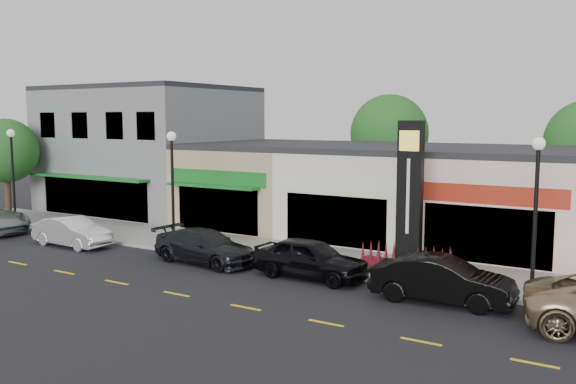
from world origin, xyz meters
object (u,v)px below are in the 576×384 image
(lamp_west_near, at_px, (172,177))
(car_black_conv, at_px, (442,280))
(lamp_west_far, at_px, (13,167))
(pylon_sign, at_px, (409,217))
(lamp_east_near, at_px, (536,201))
(car_black_sedan, at_px, (310,258))
(car_dark_sedan, at_px, (205,246))
(tree_west_sidewalk, at_px, (6,151))
(car_white_van, at_px, (72,232))

(lamp_west_near, bearing_deg, car_black_conv, -6.83)
(lamp_west_far, relative_size, pylon_sign, 0.91)
(pylon_sign, bearing_deg, lamp_east_near, -18.75)
(lamp_west_near, height_order, lamp_east_near, same)
(car_black_sedan, relative_size, car_black_conv, 0.98)
(car_dark_sedan, bearing_deg, tree_west_sidewalk, 85.19)
(lamp_west_near, relative_size, pylon_sign, 0.91)
(lamp_west_near, bearing_deg, car_white_van, -158.96)
(tree_west_sidewalk, relative_size, lamp_west_far, 1.14)
(car_white_van, bearing_deg, lamp_east_near, -83.92)
(lamp_west_near, xyz_separation_m, pylon_sign, (11.00, 1.70, -1.20))
(car_white_van, relative_size, car_dark_sedan, 0.87)
(lamp_west_far, relative_size, car_dark_sedan, 1.10)
(lamp_west_far, height_order, lamp_east_near, same)
(tree_west_sidewalk, xyz_separation_m, car_black_sedan, (23.52, -3.12, -3.41))
(pylon_sign, distance_m, car_white_van, 16.34)
(tree_west_sidewalk, xyz_separation_m, pylon_sign, (26.50, -0.30, -1.93))
(pylon_sign, distance_m, car_black_conv, 4.35)
(tree_west_sidewalk, distance_m, car_white_van, 11.84)
(lamp_west_near, distance_m, pylon_sign, 11.19)
(pylon_sign, xyz_separation_m, car_black_sedan, (-2.98, -2.82, -1.48))
(lamp_west_far, distance_m, lamp_east_near, 28.00)
(tree_west_sidewalk, bearing_deg, lamp_west_far, -29.74)
(tree_west_sidewalk, height_order, lamp_east_near, tree_west_sidewalk)
(car_black_sedan, bearing_deg, tree_west_sidewalk, 84.53)
(lamp_west_near, distance_m, lamp_east_near, 16.00)
(car_black_sedan, bearing_deg, car_white_van, 95.42)
(pylon_sign, height_order, car_black_conv, pylon_sign)
(lamp_west_far, bearing_deg, tree_west_sidewalk, 150.26)
(lamp_west_near, xyz_separation_m, car_white_van, (-4.87, -1.87, -2.76))
(tree_west_sidewalk, relative_size, pylon_sign, 1.04)
(tree_west_sidewalk, bearing_deg, car_black_sedan, -7.56)
(lamp_west_far, height_order, car_black_conv, lamp_west_far)
(lamp_east_near, xyz_separation_m, car_dark_sedan, (-13.11, -1.25, -2.75))
(lamp_east_near, bearing_deg, lamp_west_far, 180.00)
(car_black_sedan, height_order, car_black_conv, car_black_sedan)
(lamp_west_far, height_order, lamp_west_near, same)
(car_dark_sedan, bearing_deg, pylon_sign, -64.81)
(car_black_sedan, bearing_deg, pylon_sign, -44.51)
(lamp_east_near, xyz_separation_m, car_black_conv, (-2.60, -1.61, -2.69))
(lamp_west_far, xyz_separation_m, car_black_sedan, (20.02, -1.12, -2.68))
(car_white_van, bearing_deg, pylon_sign, -76.37)
(lamp_west_far, distance_m, lamp_west_near, 12.00)
(pylon_sign, xyz_separation_m, car_dark_sedan, (-8.11, -2.95, -1.55))
(car_dark_sedan, bearing_deg, car_white_van, 99.80)
(lamp_east_near, height_order, car_dark_sedan, lamp_east_near)
(lamp_east_near, relative_size, car_black_sedan, 1.17)
(car_dark_sedan, xyz_separation_m, car_black_conv, (10.51, -0.36, 0.06))
(car_black_sedan, distance_m, car_black_conv, 5.40)
(lamp_east_near, bearing_deg, car_dark_sedan, -174.55)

